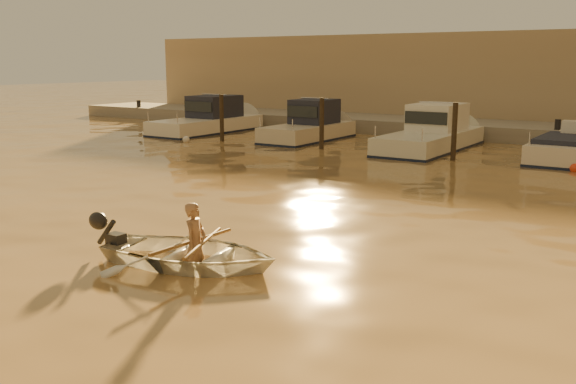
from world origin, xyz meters
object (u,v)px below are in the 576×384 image
Objects in this scene: dinghy at (190,254)px; moored_boat_3 at (567,154)px; person at (195,243)px; moored_boat_0 at (207,119)px; moored_boat_1 at (308,126)px; moored_boat_2 at (431,134)px; waterfront_building at (546,81)px.

dinghy is 16.36m from moored_boat_3.
person is at bearing -100.43° from moored_boat_3.
person is at bearing -90.00° from dinghy.
moored_boat_1 is (5.76, 0.00, 0.00)m from moored_boat_0.
moored_boat_2 is 11.30m from waterfront_building.
moored_boat_3 is at bearing 0.00° from moored_boat_0.
moored_boat_0 is 1.26× the size of moored_boat_3.
moored_boat_1 is 0.13× the size of waterfront_building.
person is 0.03× the size of waterfront_building.
moored_boat_2 is at bearing 0.00° from moored_boat_1.
moored_boat_2 is (11.36, 0.00, 0.00)m from moored_boat_0.
person is 20.90m from moored_boat_0.
moored_boat_0 and moored_boat_1 have the same top height.
moored_boat_1 is at bearing 0.00° from moored_boat_0.
dinghy is at bearing -64.95° from moored_boat_1.
waterfront_building is (1.87, 11.00, 1.77)m from moored_boat_2.
moored_boat_0 is 1.18× the size of moored_boat_1.
moored_boat_1 is 10.58m from moored_boat_3.
person is 16.18m from moored_boat_2.
moored_boat_0 reaches higher than moored_boat_3.
moored_boat_2 is at bearing 180.00° from moored_boat_3.
moored_boat_1 is at bearing 12.59° from dinghy.
moored_boat_1 is at bearing -124.16° from waterfront_building.
moored_boat_1 is (-7.61, 16.06, 0.23)m from person.
moored_boat_2 is at bearing -5.31° from person.
moored_boat_1 is 1.07× the size of moored_boat_3.
person is 0.20× the size of moored_boat_0.
moored_boat_1 and moored_boat_2 have the same top height.
moored_boat_2 reaches higher than person.
moored_boat_2 is (5.60, 0.00, 0.00)m from moored_boat_1.
moored_boat_2 reaches higher than moored_boat_3.
moored_boat_3 is 11.63m from waterfront_building.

